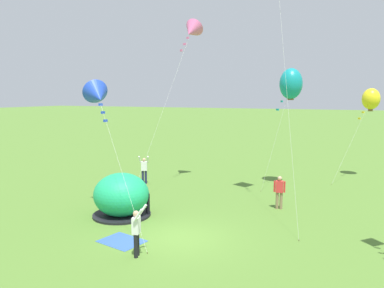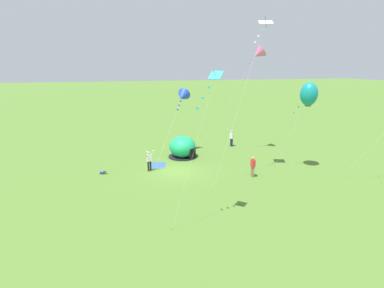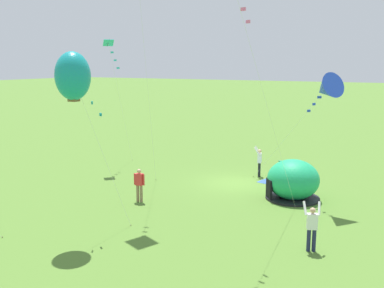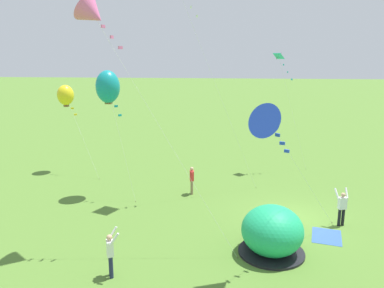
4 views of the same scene
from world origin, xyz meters
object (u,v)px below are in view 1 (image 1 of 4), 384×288
at_px(kite_blue, 98,96).
at_px(kite_yellow, 371,99).
at_px(popup_tent, 122,196).
at_px(person_arms_raised, 137,230).
at_px(person_near_tent, 144,169).
at_px(person_far_back, 279,191).
at_px(kite_pink, 191,31).
at_px(kite_teal, 291,84).

xyz_separation_m(kite_blue, kite_yellow, (12.42, 13.60, -0.24)).
bearing_deg(popup_tent, person_arms_raised, -48.65).
bearing_deg(person_arms_raised, person_near_tent, 120.34).
relative_size(person_far_back, kite_pink, 0.16).
bearing_deg(kite_yellow, person_arms_raised, -113.56).
height_order(person_arms_raised, person_near_tent, same).
xyz_separation_m(person_near_tent, kite_teal, (8.84, 2.95, 5.52)).
bearing_deg(person_near_tent, kite_blue, -80.09).
bearing_deg(popup_tent, person_far_back, 32.24).
relative_size(person_near_tent, kite_teal, 0.25).
bearing_deg(kite_pink, kite_blue, -104.59).
xyz_separation_m(kite_pink, kite_yellow, (10.57, 6.51, -4.29)).
height_order(popup_tent, kite_blue, kite_blue).
relative_size(person_arms_raised, kite_blue, 0.29).
bearing_deg(kite_pink, kite_yellow, 31.61).
distance_m(kite_blue, kite_teal, 11.77).
bearing_deg(kite_yellow, person_near_tent, -149.90).
bearing_deg(kite_blue, popup_tent, -13.50).
relative_size(person_near_tent, kite_pink, 0.18).
distance_m(person_near_tent, kite_teal, 10.83).
height_order(popup_tent, person_near_tent, popup_tent).
height_order(popup_tent, person_far_back, popup_tent).
xyz_separation_m(person_arms_raised, kite_pink, (-2.89, 11.11, 8.85)).
xyz_separation_m(popup_tent, kite_blue, (-1.52, 0.37, 4.81)).
height_order(person_far_back, kite_yellow, kite_yellow).
distance_m(popup_tent, kite_teal, 12.39).
bearing_deg(person_arms_raised, kite_blue, 139.69).
xyz_separation_m(person_far_back, kite_pink, (-6.42, 3.20, 8.89)).
bearing_deg(person_arms_raised, person_far_back, 65.96).
height_order(person_arms_raised, kite_teal, kite_teal).
xyz_separation_m(popup_tent, kite_teal, (6.30, 9.12, 5.52)).
distance_m(person_far_back, kite_teal, 7.40).
relative_size(person_near_tent, kite_blue, 0.29).
relative_size(kite_pink, kite_teal, 1.42).
height_order(kite_blue, kite_teal, kite_teal).
bearing_deg(person_far_back, kite_yellow, 66.83).
distance_m(person_near_tent, kite_yellow, 16.19).
bearing_deg(person_near_tent, kite_yellow, 30.10).
height_order(person_near_tent, kite_yellow, kite_yellow).
bearing_deg(person_arms_raised, kite_yellow, 66.44).
xyz_separation_m(person_near_tent, kite_pink, (2.86, 1.28, 8.85)).
relative_size(kite_blue, kite_yellow, 1.05).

